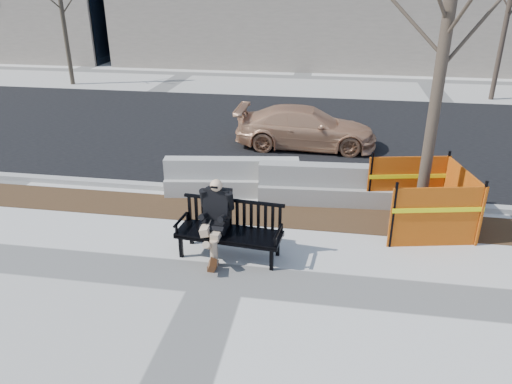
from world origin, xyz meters
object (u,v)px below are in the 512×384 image
(seated_man, at_px, (217,252))
(sedan, at_px, (305,147))
(tree_fence, at_px, (417,225))
(jersey_barrier_left, at_px, (232,193))
(bench, at_px, (230,256))
(jersey_barrier_right, at_px, (329,202))

(seated_man, height_order, sedan, seated_man)
(seated_man, relative_size, sedan, 0.34)
(tree_fence, height_order, jersey_barrier_left, tree_fence)
(bench, distance_m, seated_man, 0.28)
(tree_fence, xyz_separation_m, jersey_barrier_right, (-1.86, 0.86, 0.00))
(bench, height_order, jersey_barrier_left, bench)
(tree_fence, distance_m, jersey_barrier_left, 4.29)
(seated_man, xyz_separation_m, jersey_barrier_right, (2.04, 2.61, 0.00))
(seated_man, bearing_deg, jersey_barrier_left, 101.31)
(sedan, bearing_deg, jersey_barrier_right, -168.11)
(bench, distance_m, jersey_barrier_right, 3.22)
(tree_fence, relative_size, jersey_barrier_left, 2.13)
(sedan, distance_m, jersey_barrier_left, 4.07)
(seated_man, relative_size, jersey_barrier_right, 0.44)
(bench, height_order, sedan, sedan)
(sedan, relative_size, jersey_barrier_left, 1.33)
(bench, xyz_separation_m, jersey_barrier_right, (1.77, 2.69, 0.00))
(seated_man, bearing_deg, jersey_barrier_right, 57.47)
(bench, xyz_separation_m, sedan, (0.94, 6.60, 0.00))
(jersey_barrier_left, height_order, jersey_barrier_right, jersey_barrier_right)
(tree_fence, bearing_deg, jersey_barrier_right, 155.22)
(tree_fence, height_order, sedan, tree_fence)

